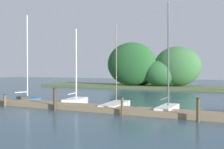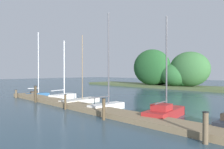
{
  "view_description": "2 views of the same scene",
  "coord_description": "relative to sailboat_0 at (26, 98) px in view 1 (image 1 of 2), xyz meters",
  "views": [
    {
      "loc": [
        5.02,
        -5.85,
        3.0
      ],
      "look_at": [
        -4.98,
        14.06,
        2.6
      ],
      "focal_mm": 45.27,
      "sensor_mm": 36.0,
      "label": 1
    },
    {
      "loc": [
        12.14,
        1.91,
        3.02
      ],
      "look_at": [
        -0.92,
        14.42,
        2.78
      ],
      "focal_mm": 34.14,
      "sensor_mm": 36.0,
      "label": 2
    }
  ],
  "objects": [
    {
      "name": "sailboat_2",
      "position": [
        8.89,
        0.33,
        -0.17
      ],
      "size": [
        1.85,
        4.52,
        6.51
      ],
      "rotation": [
        0.0,
        0.0,
        1.71
      ],
      "color": "silver",
      "rests_on": "ground"
    },
    {
      "name": "sailboat_0",
      "position": [
        0.0,
        0.0,
        0.0
      ],
      "size": [
        1.55,
        2.92,
        7.92
      ],
      "rotation": [
        0.0,
        0.0,
        1.36
      ],
      "color": "#285684",
      "rests_on": "ground"
    },
    {
      "name": "mooring_piling_0",
      "position": [
        0.21,
        -2.67,
        0.06
      ],
      "size": [
        0.27,
        0.27,
        0.95
      ],
      "color": "brown",
      "rests_on": "ground"
    },
    {
      "name": "dock_pier",
      "position": [
        13.44,
        -1.48,
        -0.25
      ],
      "size": [
        29.66,
        1.8,
        0.35
      ],
      "color": "#847051",
      "rests_on": "ground"
    },
    {
      "name": "sailboat_1",
      "position": [
        4.84,
        0.82,
        -0.05
      ],
      "size": [
        1.94,
        3.31,
        6.46
      ],
      "rotation": [
        0.0,
        0.0,
        1.8
      ],
      "color": "white",
      "rests_on": "ground"
    },
    {
      "name": "sailboat_3",
      "position": [
        13.16,
        -0.18,
        0.04
      ],
      "size": [
        1.04,
        3.61,
        7.69
      ],
      "rotation": [
        0.0,
        0.0,
        1.59
      ],
      "color": "white",
      "rests_on": "ground"
    },
    {
      "name": "mooring_piling_3",
      "position": [
        15.65,
        -2.81,
        0.27
      ],
      "size": [
        0.23,
        0.23,
        1.38
      ],
      "color": "#4C3D28",
      "rests_on": "ground"
    },
    {
      "name": "mooring_piling_2",
      "position": [
        10.76,
        -2.59,
        0.19
      ],
      "size": [
        0.2,
        0.2,
        1.21
      ],
      "color": "#4C3D28",
      "rests_on": "ground"
    },
    {
      "name": "mooring_piling_1",
      "position": [
        5.28,
        -2.6,
        0.4
      ],
      "size": [
        0.28,
        0.28,
        1.64
      ],
      "color": "#3D3323",
      "rests_on": "ground"
    }
  ]
}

